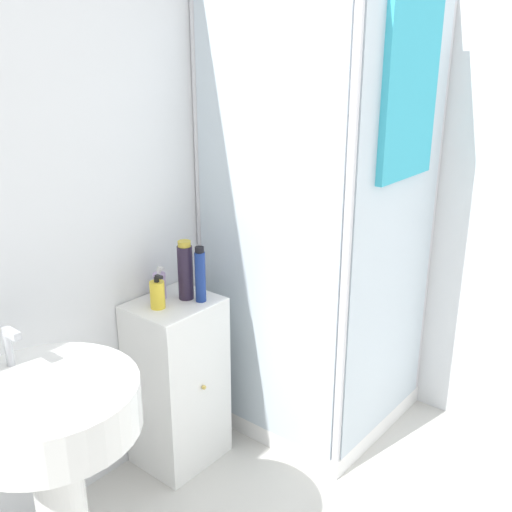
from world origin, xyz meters
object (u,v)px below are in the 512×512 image
soap_dispenser (157,294)px  shampoo_bottle_blue (200,275)px  shampoo_bottle_tall_black (185,271)px  lotion_bottle_white (160,285)px  sink (53,443)px

soap_dispenser → shampoo_bottle_blue: bearing=-28.8°
soap_dispenser → shampoo_bottle_tall_black: (0.15, -0.02, 0.07)m
lotion_bottle_white → soap_dispenser: bearing=-137.3°
sink → shampoo_bottle_tall_black: (0.87, 0.30, 0.23)m
sink → shampoo_bottle_tall_black: size_ratio=3.87×
lotion_bottle_white → shampoo_bottle_blue: bearing=-60.5°
shampoo_bottle_tall_black → lotion_bottle_white: shampoo_bottle_tall_black is taller
shampoo_bottle_blue → soap_dispenser: bearing=151.2°
shampoo_bottle_tall_black → lotion_bottle_white: size_ratio=1.78×
shampoo_bottle_blue → sink: bearing=-165.5°
shampoo_bottle_tall_black → lotion_bottle_white: (-0.07, 0.09, -0.07)m
sink → shampoo_bottle_tall_black: bearing=19.0°
lotion_bottle_white → sink: bearing=-154.0°
soap_dispenser → lotion_bottle_white: size_ratio=1.01×
soap_dispenser → lotion_bottle_white: (0.07, 0.07, -0.00)m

